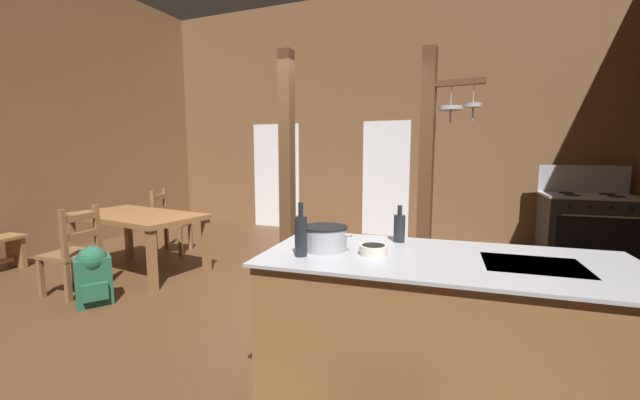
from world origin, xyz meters
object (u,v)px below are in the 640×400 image
at_px(mixing_bowl_on_counter, 373,250).
at_px(bottle_short_on_counter, 301,235).
at_px(kitchen_island, 441,329).
at_px(bottle_tall_on_counter, 399,227).
at_px(backpack, 93,274).
at_px(ladderback_chair_by_post, 169,223).
at_px(stove_range, 587,227).
at_px(dining_table, 137,221).
at_px(stockpot_on_counter, 325,238).
at_px(ladderback_chair_near_window, 73,253).

bearing_deg(mixing_bowl_on_counter, bottle_short_on_counter, -154.38).
xyz_separation_m(kitchen_island, bottle_tall_on_counter, (-0.32, 0.29, 0.55)).
distance_m(backpack, bottle_short_on_counter, 2.66).
bearing_deg(bottle_short_on_counter, ladderback_chair_by_post, 144.29).
relative_size(stove_range, dining_table, 0.73).
distance_m(stove_range, bottle_short_on_counter, 4.82).
xyz_separation_m(stove_range, stockpot_on_counter, (-2.34, -3.94, 0.49)).
height_order(ladderback_chair_near_window, ladderback_chair_by_post, same).
relative_size(backpack, mixing_bowl_on_counter, 3.52).
height_order(kitchen_island, bottle_tall_on_counter, bottle_tall_on_counter).
relative_size(mixing_bowl_on_counter, bottle_short_on_counter, 0.52).
xyz_separation_m(dining_table, ladderback_chair_by_post, (-0.30, 0.86, -0.20)).
height_order(ladderback_chair_near_window, mixing_bowl_on_counter, mixing_bowl_on_counter).
height_order(stove_range, stockpot_on_counter, stove_range).
bearing_deg(bottle_short_on_counter, kitchen_island, 20.04).
xyz_separation_m(dining_table, backpack, (0.47, -0.99, -0.34)).
bearing_deg(kitchen_island, bottle_tall_on_counter, 137.81).
relative_size(stove_range, mixing_bowl_on_counter, 7.80).
bearing_deg(stove_range, mixing_bowl_on_counter, -117.15).
distance_m(kitchen_island, stockpot_on_counter, 0.90).
xyz_separation_m(stove_range, bottle_tall_on_counter, (-1.94, -3.54, 0.51)).
distance_m(stove_range, dining_table, 6.00).
height_order(stove_range, ladderback_chair_by_post, stove_range).
distance_m(stove_range, ladderback_chair_by_post, 5.97).
bearing_deg(stockpot_on_counter, dining_table, 156.74).
bearing_deg(backpack, mixing_bowl_on_counter, -6.39).
xyz_separation_m(dining_table, mixing_bowl_on_counter, (3.37, -1.31, 0.27)).
height_order(ladderback_chair_by_post, backpack, ladderback_chair_by_post).
bearing_deg(stove_range, bottle_tall_on_counter, -118.67).
relative_size(kitchen_island, mixing_bowl_on_counter, 13.16).
relative_size(dining_table, bottle_short_on_counter, 5.54).
relative_size(dining_table, stockpot_on_counter, 4.99).
xyz_separation_m(stockpot_on_counter, bottle_short_on_counter, (-0.08, -0.19, 0.05)).
height_order(dining_table, bottle_short_on_counter, bottle_short_on_counter).
distance_m(dining_table, ladderback_chair_by_post, 0.93).
relative_size(ladderback_chair_by_post, mixing_bowl_on_counter, 5.61).
bearing_deg(dining_table, bottle_short_on_counter, -26.78).
height_order(backpack, bottle_tall_on_counter, bottle_tall_on_counter).
height_order(dining_table, mixing_bowl_on_counter, mixing_bowl_on_counter).
bearing_deg(ladderback_chair_by_post, stove_range, 17.27).
height_order(stockpot_on_counter, mixing_bowl_on_counter, stockpot_on_counter).
height_order(dining_table, ladderback_chair_near_window, ladderback_chair_near_window).
bearing_deg(stove_range, bottle_short_on_counter, -120.35).
distance_m(stove_range, backpack, 6.11).
height_order(kitchen_island, dining_table, kitchen_island).
distance_m(kitchen_island, backpack, 3.33).
distance_m(bottle_tall_on_counter, bottle_short_on_counter, 0.76).
xyz_separation_m(backpack, bottle_short_on_counter, (2.51, -0.52, 0.71)).
relative_size(ladderback_chair_near_window, bottle_tall_on_counter, 3.71).
bearing_deg(bottle_tall_on_counter, stockpot_on_counter, -135.44).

